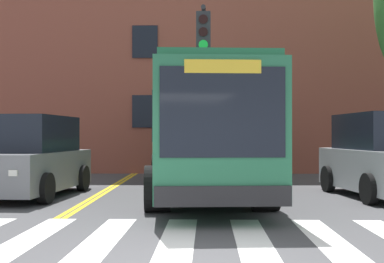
{
  "coord_description": "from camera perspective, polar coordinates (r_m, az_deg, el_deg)",
  "views": [
    {
      "loc": [
        0.26,
        -6.62,
        1.66
      ],
      "look_at": [
        0.08,
        7.73,
        1.76
      ],
      "focal_mm": 50.0,
      "sensor_mm": 36.0,
      "label": 1
    }
  ],
  "objects": [
    {
      "name": "city_bus",
      "position": [
        15.38,
        0.86,
        0.01
      ],
      "size": [
        3.44,
        12.24,
        3.24
      ],
      "color": "#28704C",
      "rests_on": "ground"
    },
    {
      "name": "car_silver_far_lane",
      "position": [
        15.18,
        19.81,
        -2.63
      ],
      "size": [
        2.64,
        4.9,
        2.25
      ],
      "color": "#B7BABF",
      "rests_on": "ground"
    },
    {
      "name": "lane_line_yellow_inner",
      "position": [
        22.71,
        -6.5,
        -4.57
      ],
      "size": [
        0.12,
        36.0,
        0.01
      ],
      "primitive_type": "cube",
      "color": "gold",
      "rests_on": "ground"
    },
    {
      "name": "crosswalk",
      "position": [
        8.68,
        -5.58,
        -11.4
      ],
      "size": [
        16.1,
        4.35,
        0.01
      ],
      "color": "white",
      "rests_on": "ground"
    },
    {
      "name": "building_facade",
      "position": [
        26.6,
        -4.34,
        7.65
      ],
      "size": [
        38.01,
        6.62,
        10.75
      ],
      "color": "brown",
      "rests_on": "ground"
    },
    {
      "name": "lane_line_yellow_outer",
      "position": [
        22.69,
        -6.1,
        -4.58
      ],
      "size": [
        0.12,
        36.0,
        0.01
      ],
      "primitive_type": "cube",
      "color": "gold",
      "rests_on": "ground"
    },
    {
      "name": "traffic_light_overhead",
      "position": [
        15.21,
        1.52,
        6.57
      ],
      "size": [
        0.43,
        4.54,
        5.13
      ],
      "color": "#28282D",
      "rests_on": "ground"
    },
    {
      "name": "car_grey_near_lane",
      "position": [
        15.14,
        -16.78,
        -2.75
      ],
      "size": [
        2.49,
        5.0,
        2.19
      ],
      "color": "slate",
      "rests_on": "ground"
    }
  ]
}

